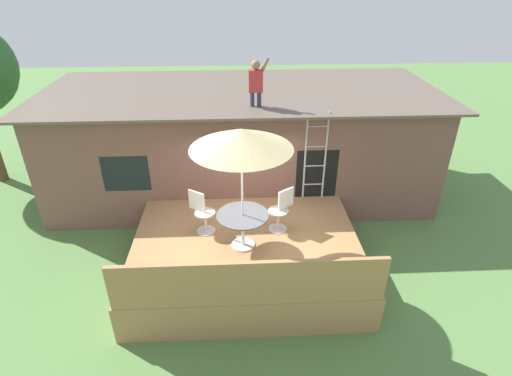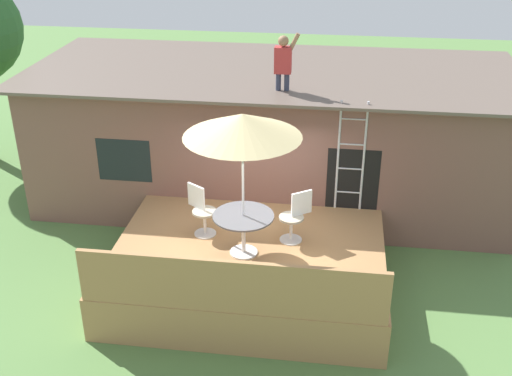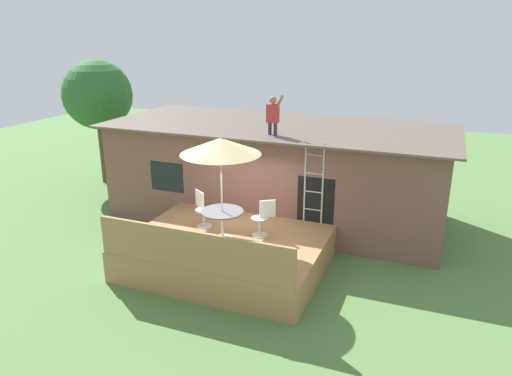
{
  "view_description": "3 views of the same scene",
  "coord_description": "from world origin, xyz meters",
  "views": [
    {
      "loc": [
        -0.15,
        -6.97,
        5.89
      ],
      "look_at": [
        0.25,
        0.65,
        1.61
      ],
      "focal_mm": 28.31,
      "sensor_mm": 36.0,
      "label": 1
    },
    {
      "loc": [
        1.39,
        -9.37,
        6.66
      ],
      "look_at": [
        0.05,
        0.46,
        1.69
      ],
      "focal_mm": 44.06,
      "sensor_mm": 36.0,
      "label": 2
    },
    {
      "loc": [
        4.64,
        -9.95,
        5.74
      ],
      "look_at": [
        0.38,
        0.81,
        1.84
      ],
      "focal_mm": 33.44,
      "sensor_mm": 36.0,
      "label": 3
    }
  ],
  "objects": [
    {
      "name": "ground_plane",
      "position": [
        0.0,
        0.0,
        0.0
      ],
      "size": [
        40.0,
        40.0,
        0.0
      ],
      "primitive_type": "plane",
      "color": "#567F42"
    },
    {
      "name": "house",
      "position": [
        0.0,
        3.6,
        1.48
      ],
      "size": [
        10.5,
        4.5,
        2.95
      ],
      "color": "brown",
      "rests_on": "ground"
    },
    {
      "name": "deck",
      "position": [
        0.0,
        0.0,
        0.4
      ],
      "size": [
        4.72,
        3.95,
        0.8
      ],
      "primitive_type": "cube",
      "color": "#A87A4C",
      "rests_on": "ground"
    },
    {
      "name": "deck_railing",
      "position": [
        0.0,
        -1.93,
        1.25
      ],
      "size": [
        4.62,
        0.08,
        0.9
      ],
      "primitive_type": "cube",
      "color": "#A87A4C",
      "rests_on": "deck"
    },
    {
      "name": "patio_table",
      "position": [
        -0.06,
        -0.29,
        1.39
      ],
      "size": [
        1.04,
        1.04,
        0.74
      ],
      "color": "silver",
      "rests_on": "deck"
    },
    {
      "name": "patio_umbrella",
      "position": [
        -0.06,
        -0.29,
        3.15
      ],
      "size": [
        1.9,
        1.9,
        2.54
      ],
      "color": "silver",
      "rests_on": "deck"
    },
    {
      "name": "step_ladder",
      "position": [
        1.7,
        1.59,
        1.9
      ],
      "size": [
        0.52,
        0.04,
        2.2
      ],
      "color": "silver",
      "rests_on": "deck"
    },
    {
      "name": "person_figure",
      "position": [
        0.33,
        2.2,
        3.55
      ],
      "size": [
        0.47,
        0.2,
        1.11
      ],
      "color": "#33384C",
      "rests_on": "house"
    },
    {
      "name": "patio_chair_left",
      "position": [
        -0.91,
        0.29,
        1.26
      ],
      "size": [
        0.56,
        0.46,
        0.92
      ],
      "rotation": [
        0.0,
        0.0,
        -0.6
      ],
      "color": "silver",
      "rests_on": "deck"
    },
    {
      "name": "patio_chair_right",
      "position": [
        0.76,
        0.29,
        1.26
      ],
      "size": [
        0.56,
        0.46,
        0.92
      ],
      "rotation": [
        0.0,
        0.0,
        -2.54
      ],
      "color": "silver",
      "rests_on": "deck"
    },
    {
      "name": "backyard_tree",
      "position": [
        -7.4,
        4.49,
        3.35
      ],
      "size": [
        2.55,
        2.55,
        4.66
      ],
      "color": "brown",
      "rests_on": "ground"
    }
  ]
}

